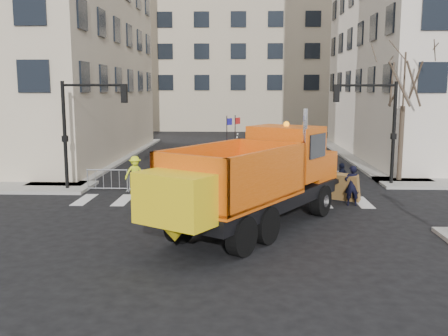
{
  "coord_description": "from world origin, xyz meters",
  "views": [
    {
      "loc": [
        0.82,
        -16.52,
        4.99
      ],
      "look_at": [
        0.02,
        2.5,
        1.99
      ],
      "focal_mm": 40.0,
      "sensor_mm": 36.0,
      "label": 1
    }
  ],
  "objects_px": {
    "plow_truck": "(254,177)",
    "worker": "(135,173)",
    "newspaper_box": "(301,180)",
    "cop_b": "(306,180)",
    "cop_a": "(352,186)",
    "cop_c": "(342,180)"
  },
  "relations": [
    {
      "from": "newspaper_box",
      "to": "plow_truck",
      "type": "bearing_deg",
      "value": -122.85
    },
    {
      "from": "plow_truck",
      "to": "cop_a",
      "type": "bearing_deg",
      "value": -15.5
    },
    {
      "from": "plow_truck",
      "to": "newspaper_box",
      "type": "distance_m",
      "value": 6.73
    },
    {
      "from": "plow_truck",
      "to": "cop_b",
      "type": "distance_m",
      "value": 5.72
    },
    {
      "from": "cop_a",
      "to": "cop_c",
      "type": "xyz_separation_m",
      "value": [
        -0.11,
        1.74,
        -0.07
      ]
    },
    {
      "from": "plow_truck",
      "to": "worker",
      "type": "relative_size",
      "value": 6.72
    },
    {
      "from": "cop_a",
      "to": "cop_b",
      "type": "distance_m",
      "value": 2.14
    },
    {
      "from": "cop_a",
      "to": "cop_b",
      "type": "bearing_deg",
      "value": -31.5
    },
    {
      "from": "worker",
      "to": "newspaper_box",
      "type": "bearing_deg",
      "value": -31.69
    },
    {
      "from": "cop_b",
      "to": "worker",
      "type": "bearing_deg",
      "value": -6.27
    },
    {
      "from": "plow_truck",
      "to": "cop_c",
      "type": "bearing_deg",
      "value": -4.49
    },
    {
      "from": "cop_c",
      "to": "newspaper_box",
      "type": "xyz_separation_m",
      "value": [
        -1.84,
        0.48,
        -0.11
      ]
    },
    {
      "from": "plow_truck",
      "to": "newspaper_box",
      "type": "bearing_deg",
      "value": 10.99
    },
    {
      "from": "plow_truck",
      "to": "cop_b",
      "type": "xyz_separation_m",
      "value": [
        2.47,
        5.06,
        -1.03
      ]
    },
    {
      "from": "plow_truck",
      "to": "worker",
      "type": "distance_m",
      "value": 8.63
    },
    {
      "from": "worker",
      "to": "cop_b",
      "type": "bearing_deg",
      "value": -39.5
    },
    {
      "from": "cop_c",
      "to": "newspaper_box",
      "type": "distance_m",
      "value": 1.91
    },
    {
      "from": "cop_b",
      "to": "cop_c",
      "type": "distance_m",
      "value": 1.86
    },
    {
      "from": "newspaper_box",
      "to": "cop_a",
      "type": "bearing_deg",
      "value": -60.5
    },
    {
      "from": "newspaper_box",
      "to": "worker",
      "type": "bearing_deg",
      "value": 166.41
    },
    {
      "from": "cop_c",
      "to": "worker",
      "type": "relative_size",
      "value": 0.98
    },
    {
      "from": "cop_a",
      "to": "cop_b",
      "type": "height_order",
      "value": "cop_b"
    }
  ]
}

